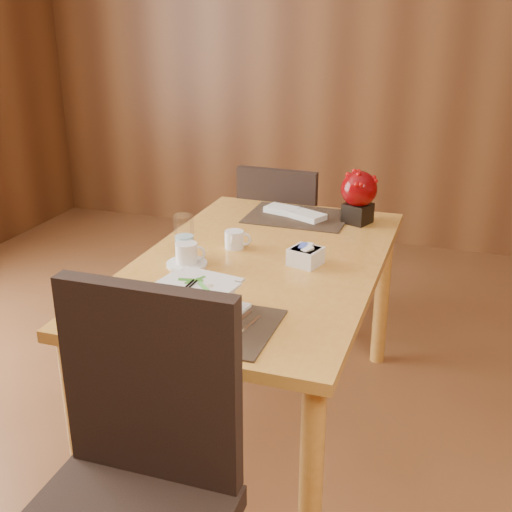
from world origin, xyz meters
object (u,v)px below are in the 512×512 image
(dining_table, at_px, (259,283))
(coffee_cup, at_px, (187,256))
(near_chair, at_px, (131,481))
(soup_setting, at_px, (195,301))
(water_glass, at_px, (184,237))
(far_chair, at_px, (283,239))
(sugar_caddy, at_px, (306,256))
(creamer_jug, at_px, (234,239))
(bread_plate, at_px, (92,308))
(berry_decor, at_px, (359,194))

(dining_table, height_order, coffee_cup, coffee_cup)
(near_chair, bearing_deg, soup_setting, 96.93)
(coffee_cup, bearing_deg, water_glass, 120.29)
(water_glass, xyz_separation_m, far_chair, (0.11, 0.95, -0.33))
(dining_table, height_order, sugar_caddy, sugar_caddy)
(soup_setting, xyz_separation_m, coffee_cup, (-0.20, 0.37, -0.01))
(creamer_jug, height_order, far_chair, far_chair)
(far_chair, bearing_deg, coffee_cup, 86.88)
(water_glass, height_order, far_chair, water_glass)
(soup_setting, xyz_separation_m, near_chair, (0.07, -0.56, -0.21))
(coffee_cup, height_order, far_chair, far_chair)
(creamer_jug, bearing_deg, near_chair, -93.15)
(soup_setting, distance_m, bread_plate, 0.34)
(sugar_caddy, bearing_deg, coffee_cup, -160.25)
(dining_table, bearing_deg, sugar_caddy, 5.11)
(soup_setting, height_order, bread_plate, soup_setting)
(soup_setting, distance_m, water_glass, 0.49)
(water_glass, xyz_separation_m, berry_decor, (0.54, 0.64, 0.05))
(coffee_cup, bearing_deg, berry_decor, 53.70)
(coffee_cup, distance_m, near_chair, 1.00)
(near_chair, height_order, far_chair, near_chair)
(sugar_caddy, bearing_deg, soup_setting, -112.59)
(sugar_caddy, bearing_deg, dining_table, -174.89)
(water_glass, relative_size, berry_decor, 0.74)
(berry_decor, distance_m, far_chair, 0.65)
(near_chair, bearing_deg, water_glass, 106.53)
(creamer_jug, xyz_separation_m, far_chair, (-0.03, 0.78, -0.27))
(water_glass, distance_m, near_chair, 1.07)
(soup_setting, relative_size, creamer_jug, 3.04)
(sugar_caddy, distance_m, bread_plate, 0.80)
(dining_table, height_order, near_chair, near_chair)
(berry_decor, distance_m, near_chair, 1.67)
(soup_setting, bearing_deg, water_glass, 127.45)
(far_chair, bearing_deg, berry_decor, 145.31)
(dining_table, bearing_deg, coffee_cup, -150.83)
(coffee_cup, bearing_deg, dining_table, 29.17)
(creamer_jug, xyz_separation_m, near_chair, (0.17, -1.16, -0.19))
(water_glass, bearing_deg, berry_decor, 49.69)
(dining_table, bearing_deg, near_chair, -88.23)
(dining_table, distance_m, near_chair, 1.07)
(dining_table, bearing_deg, water_glass, -163.87)
(sugar_caddy, height_order, far_chair, far_chair)
(dining_table, distance_m, sugar_caddy, 0.22)
(coffee_cup, relative_size, near_chair, 0.15)
(berry_decor, height_order, bread_plate, berry_decor)
(bread_plate, bearing_deg, berry_decor, 60.46)
(water_glass, height_order, berry_decor, berry_decor)
(creamer_jug, xyz_separation_m, berry_decor, (0.41, 0.47, 0.10))
(coffee_cup, height_order, sugar_caddy, coffee_cup)
(coffee_cup, xyz_separation_m, berry_decor, (0.51, 0.69, 0.10))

